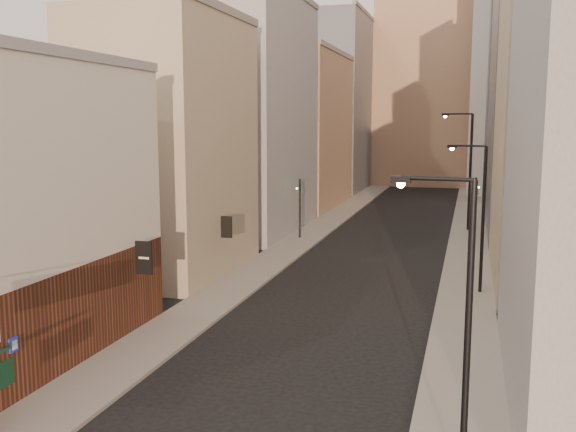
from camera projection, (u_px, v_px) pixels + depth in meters
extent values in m
cube|color=gray|center=(341.00, 213.00, 67.71)|extent=(3.00, 140.00, 0.15)
cube|color=gray|center=(469.00, 218.00, 64.17)|extent=(3.00, 140.00, 0.15)
cube|color=gray|center=(44.00, 50.00, 22.66)|extent=(0.60, 16.00, 0.40)
cube|color=#2333C2|center=(13.00, 345.00, 21.37)|extent=(0.08, 0.40, 0.50)
cube|color=black|center=(144.00, 258.00, 28.41)|extent=(0.80, 0.08, 1.50)
cube|color=black|center=(226.00, 227.00, 37.95)|extent=(0.70, 0.08, 1.30)
cube|color=tan|center=(168.00, 147.00, 40.46)|extent=(8.00, 12.00, 16.00)
cube|color=gray|center=(251.00, 117.00, 55.39)|extent=(8.00, 16.00, 20.00)
cube|color=tan|center=(303.00, 131.00, 72.73)|extent=(8.00, 18.00, 17.00)
cube|color=gray|center=(339.00, 105.00, 91.25)|extent=(8.00, 20.00, 24.00)
cube|color=tan|center=(571.00, 114.00, 37.45)|extent=(8.00, 16.00, 20.00)
cube|color=gray|center=(540.00, 82.00, 56.04)|extent=(8.00, 20.00, 26.00)
cube|color=tan|center=(424.00, 93.00, 99.39)|extent=(14.00, 14.00, 28.00)
cube|color=silver|center=(504.00, 64.00, 82.64)|extent=(8.00, 8.00, 34.00)
cylinder|color=black|center=(468.00, 340.00, 16.30)|extent=(0.18, 0.18, 8.15)
cylinder|color=black|center=(437.00, 179.00, 16.04)|extent=(1.81, 0.29, 0.11)
cube|color=black|center=(401.00, 179.00, 16.38)|extent=(0.52, 0.25, 0.16)
sphere|color=#FF9A3F|center=(401.00, 184.00, 16.39)|extent=(0.22, 0.22, 0.22)
cylinder|color=black|center=(483.00, 221.00, 35.34)|extent=(0.18, 0.18, 8.27)
cylinder|color=black|center=(469.00, 146.00, 35.14)|extent=(1.83, 0.43, 0.11)
cube|color=black|center=(452.00, 146.00, 35.54)|extent=(0.53, 0.29, 0.17)
sphere|color=#FF9A3F|center=(452.00, 149.00, 35.56)|extent=(0.22, 0.22, 0.22)
cylinder|color=black|center=(470.00, 173.00, 55.80)|extent=(0.23, 0.23, 10.26)
cylinder|color=black|center=(459.00, 114.00, 55.34)|extent=(2.28, 0.19, 0.14)
cube|color=black|center=(445.00, 115.00, 55.63)|extent=(0.63, 0.26, 0.21)
sphere|color=#FF9A3F|center=(445.00, 116.00, 55.66)|extent=(0.27, 0.27, 0.27)
cylinder|color=black|center=(300.00, 209.00, 52.39)|extent=(0.16, 0.16, 5.00)
imported|color=black|center=(300.00, 189.00, 52.15)|extent=(0.54, 0.54, 1.26)
sphere|color=#19E533|center=(297.00, 188.00, 52.21)|extent=(0.16, 0.16, 0.16)
cylinder|color=black|center=(475.00, 208.00, 53.39)|extent=(0.16, 0.16, 5.00)
imported|color=black|center=(476.00, 187.00, 53.14)|extent=(0.76, 0.76, 1.53)
sphere|color=#19E533|center=(479.00, 187.00, 53.07)|extent=(0.16, 0.16, 0.16)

